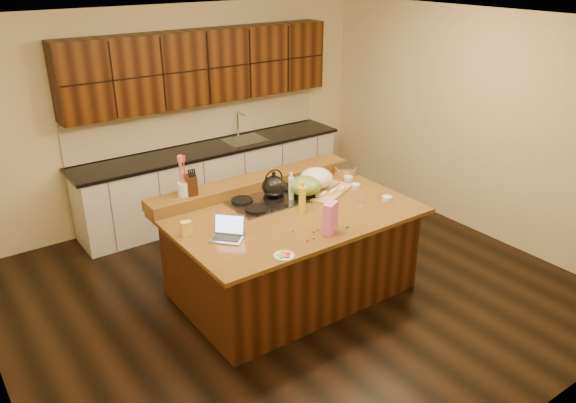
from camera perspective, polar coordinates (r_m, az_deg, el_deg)
room at (r=5.38m, az=0.31°, el=3.24°), size 5.52×5.02×2.72m
island at (r=5.75m, az=0.29°, el=-5.05°), size 2.40×1.60×0.92m
back_ledge at (r=6.05m, az=-3.58°, el=1.86°), size 2.40×0.30×0.12m
cooktop at (r=5.76m, az=-1.44°, el=0.23°), size 0.92×0.52×0.05m
back_counter at (r=7.44m, az=-7.91°, el=5.96°), size 3.70×0.66×2.40m
kettle at (r=5.71m, az=-1.46°, el=1.53°), size 0.26×0.26×0.22m
green_bowl at (r=5.78m, az=1.73°, el=1.62°), size 0.42×0.42×0.19m
laptop at (r=5.03m, az=-6.12°, el=-3.10°), size 0.36×0.36×0.20m
oil_bottle at (r=5.44m, az=1.46°, el=0.14°), size 0.08×0.08×0.27m
vinegar_bottle at (r=5.73m, az=0.33°, el=1.32°), size 0.08×0.08×0.25m
wooden_tray at (r=5.99m, az=3.07°, el=2.10°), size 0.73×0.64×0.24m
ramekin_a at (r=5.85m, az=10.03°, el=0.31°), size 0.11×0.11×0.04m
ramekin_b at (r=6.12m, az=6.86°, el=1.58°), size 0.12×0.12×0.04m
ramekin_c at (r=6.32m, az=6.14°, el=2.35°), size 0.13×0.13×0.04m
strainer_bowl at (r=6.46m, az=5.86°, el=3.08°), size 0.31×0.31×0.09m
kitchen_timer at (r=5.76m, az=7.51°, el=0.22°), size 0.11×0.11×0.07m
pink_bag at (r=5.06m, az=4.31°, el=-1.69°), size 0.18×0.15×0.30m
candy_plate at (r=4.72m, az=-0.40°, el=-5.53°), size 0.22×0.22×0.01m
package_box at (r=5.12m, az=-10.29°, el=-2.70°), size 0.11×0.08×0.13m
utensil_crock at (r=5.65m, az=-10.55°, el=1.26°), size 0.15×0.15×0.14m
knife_block at (r=5.67m, az=-9.85°, el=1.70°), size 0.12×0.17×0.19m
gumdrop_0 at (r=5.15m, az=3.87°, el=-2.93°), size 0.02×0.02×0.02m
gumdrop_1 at (r=5.30m, az=3.75°, el=-2.11°), size 0.02×0.02×0.02m
gumdrop_2 at (r=5.11m, az=2.62°, el=-3.11°), size 0.02×0.02×0.02m
gumdrop_3 at (r=5.13m, az=0.54°, el=-2.98°), size 0.02×0.02×0.02m
gumdrop_4 at (r=5.14m, az=4.72°, el=-3.00°), size 0.02×0.02×0.02m
gumdrop_5 at (r=5.15m, az=3.05°, el=-2.88°), size 0.02×0.02×0.02m
gumdrop_6 at (r=5.13m, az=4.42°, el=-3.03°), size 0.02×0.02×0.02m
gumdrop_7 at (r=5.24m, az=6.10°, el=-2.52°), size 0.02×0.02×0.02m
gumdrop_8 at (r=5.13m, az=4.78°, el=-3.06°), size 0.02×0.02×0.02m
gumdrop_9 at (r=5.31m, az=3.59°, el=-2.04°), size 0.02×0.02×0.02m
gumdrop_10 at (r=5.13m, az=4.77°, el=-3.02°), size 0.02×0.02×0.02m
gumdrop_11 at (r=5.00m, az=2.63°, el=-3.75°), size 0.02×0.02×0.02m
gumdrop_12 at (r=4.96m, az=1.99°, el=-3.97°), size 0.02×0.02×0.02m
gumdrop_13 at (r=5.22m, az=5.99°, el=-2.58°), size 0.02×0.02×0.02m
gumdrop_14 at (r=5.35m, az=4.81°, el=-1.85°), size 0.02×0.02×0.02m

